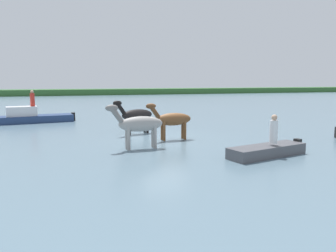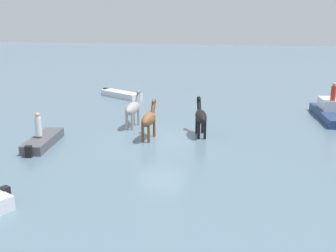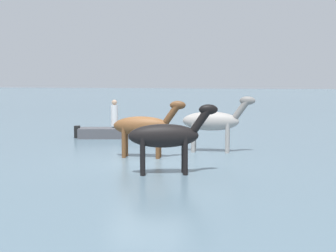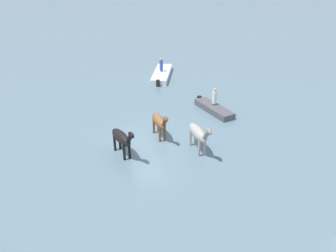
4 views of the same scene
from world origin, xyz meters
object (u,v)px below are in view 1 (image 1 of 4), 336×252
object	(u,v)px
horse_lead	(172,119)
boat_motor_center	(31,118)
horse_mid_herd	(136,115)
horse_dun_straggler	(139,124)
person_boatman_standing	(32,99)
person_watcher_seated	(274,130)
boat_launch_far	(268,152)

from	to	relation	value
horse_lead	boat_motor_center	world-z (taller)	horse_lead
horse_mid_herd	boat_motor_center	world-z (taller)	horse_mid_herd
horse_dun_straggler	boat_motor_center	bearing A→B (deg)	-67.32
boat_motor_center	person_boatman_standing	bearing A→B (deg)	170.95
boat_motor_center	person_watcher_seated	bearing A→B (deg)	117.57
horse_lead	horse_mid_herd	xyz separation A→B (m)	(-1.39, 2.53, 0.01)
horse_dun_straggler	boat_launch_far	size ratio (longest dim) A/B	0.69
boat_launch_far	horse_lead	bearing A→B (deg)	-74.60
horse_dun_straggler	person_boatman_standing	size ratio (longest dim) A/B	2.25
boat_launch_far	person_watcher_seated	size ratio (longest dim) A/B	3.28
horse_lead	person_watcher_seated	world-z (taller)	horse_lead
horse_mid_herd	boat_launch_far	distance (m)	8.41
person_watcher_seated	horse_mid_herd	bearing A→B (deg)	119.40
horse_lead	boat_launch_far	distance (m)	5.54
horse_lead	horse_dun_straggler	world-z (taller)	horse_dun_straggler
boat_launch_far	person_watcher_seated	distance (m)	0.98
horse_dun_straggler	horse_lead	bearing A→B (deg)	-144.61
horse_mid_herd	person_watcher_seated	distance (m)	8.52
person_boatman_standing	horse_lead	bearing A→B (deg)	-52.77
boat_launch_far	person_boatman_standing	bearing A→B (deg)	-68.46
horse_mid_herd	person_boatman_standing	size ratio (longest dim) A/B	2.15
boat_launch_far	boat_motor_center	bearing A→B (deg)	-67.93
horse_lead	boat_motor_center	size ratio (longest dim) A/B	0.42
horse_lead	horse_mid_herd	size ratio (longest dim) A/B	0.99
horse_dun_straggler	boat_launch_far	bearing A→B (deg)	144.16
horse_dun_straggler	horse_mid_herd	bearing A→B (deg)	-103.37
boat_launch_far	person_boatman_standing	size ratio (longest dim) A/B	3.28
horse_mid_herd	boat_launch_far	world-z (taller)	horse_mid_herd
horse_dun_straggler	horse_mid_herd	distance (m)	4.32
horse_dun_straggler	person_watcher_seated	world-z (taller)	horse_dun_straggler
horse_dun_straggler	person_boatman_standing	distance (m)	12.88
person_watcher_seated	boat_motor_center	bearing A→B (deg)	125.42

